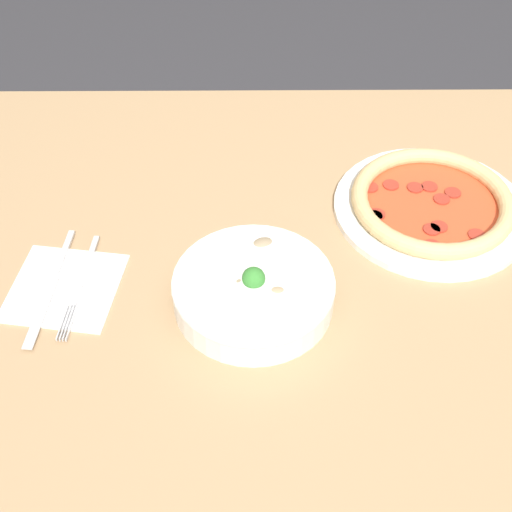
# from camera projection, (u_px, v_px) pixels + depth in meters

# --- Properties ---
(ground_plane) EXTENTS (8.00, 8.00, 0.00)m
(ground_plane) POSITION_uv_depth(u_px,v_px,m) (321.00, 502.00, 1.57)
(ground_plane) COLOR #333338
(dining_table) EXTENTS (1.32, 0.97, 0.74)m
(dining_table) POSITION_uv_depth(u_px,v_px,m) (349.00, 312.00, 1.11)
(dining_table) COLOR tan
(dining_table) RESTS_ON ground_plane
(pizza) EXTENTS (0.31, 0.31, 0.04)m
(pizza) POSITION_uv_depth(u_px,v_px,m) (432.00, 204.00, 1.12)
(pizza) COLOR white
(pizza) RESTS_ON dining_table
(bowl) EXTENTS (0.23, 0.23, 0.07)m
(bowl) POSITION_uv_depth(u_px,v_px,m) (253.00, 289.00, 0.98)
(bowl) COLOR white
(bowl) RESTS_ON dining_table
(napkin) EXTENTS (0.17, 0.17, 0.00)m
(napkin) POSITION_uv_depth(u_px,v_px,m) (65.00, 287.00, 1.02)
(napkin) COLOR white
(napkin) RESTS_ON dining_table
(fork) EXTENTS (0.03, 0.20, 0.00)m
(fork) POSITION_uv_depth(u_px,v_px,m) (81.00, 284.00, 1.02)
(fork) COLOR silver
(fork) RESTS_ON napkin
(knife) EXTENTS (0.03, 0.23, 0.01)m
(knife) POSITION_uv_depth(u_px,v_px,m) (53.00, 281.00, 1.03)
(knife) COLOR silver
(knife) RESTS_ON napkin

